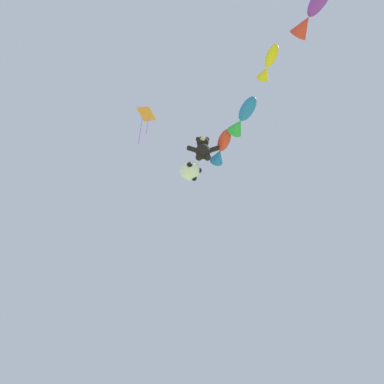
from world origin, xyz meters
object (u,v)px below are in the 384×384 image
(teddy_bear_kite, at_px, (203,148))
(fish_kite_cobalt, at_px, (242,118))
(fish_kite_goldfin, at_px, (268,65))
(diamond_kite, at_px, (146,116))
(fish_kite_violet, at_px, (311,13))
(fish_kite_crimson, at_px, (221,149))
(soccer_ball_kite, at_px, (190,170))

(teddy_bear_kite, relative_size, fish_kite_cobalt, 0.81)
(fish_kite_goldfin, bearing_deg, fish_kite_cobalt, 108.38)
(fish_kite_cobalt, relative_size, diamond_kite, 0.73)
(teddy_bear_kite, relative_size, fish_kite_violet, 0.93)
(fish_kite_crimson, relative_size, fish_kite_violet, 1.25)
(fish_kite_crimson, height_order, fish_kite_goldfin, fish_kite_goldfin)
(fish_kite_crimson, xyz_separation_m, fish_kite_cobalt, (0.84, -2.11, -0.13))
(soccer_ball_kite, relative_size, fish_kite_cobalt, 0.51)
(fish_kite_goldfin, relative_size, fish_kite_violet, 0.80)
(fish_kite_violet, bearing_deg, soccer_ball_kite, 124.35)
(teddy_bear_kite, xyz_separation_m, fish_kite_violet, (3.64, -6.34, 0.11))
(teddy_bear_kite, relative_size, diamond_kite, 0.59)
(diamond_kite, bearing_deg, fish_kite_cobalt, -11.84)
(fish_kite_crimson, relative_size, fish_kite_cobalt, 1.09)
(fish_kite_crimson, relative_size, fish_kite_goldfin, 1.56)
(teddy_bear_kite, xyz_separation_m, soccer_ball_kite, (-0.70, 0.00, -1.68))
(fish_kite_goldfin, bearing_deg, soccer_ball_kite, 128.35)
(fish_kite_crimson, height_order, diamond_kite, diamond_kite)
(fish_kite_goldfin, bearing_deg, teddy_bear_kite, 122.09)
(fish_kite_crimson, height_order, fish_kite_violet, fish_kite_crimson)
(teddy_bear_kite, distance_m, diamond_kite, 3.76)
(teddy_bear_kite, relative_size, fish_kite_goldfin, 1.16)
(diamond_kite, bearing_deg, soccer_ball_kite, 17.97)
(fish_kite_crimson, distance_m, fish_kite_violet, 7.08)
(fish_kite_goldfin, xyz_separation_m, diamond_kite, (-5.87, 3.45, 1.17))
(teddy_bear_kite, distance_m, fish_kite_violet, 7.31)
(fish_kite_cobalt, distance_m, diamond_kite, 5.45)
(fish_kite_crimson, relative_size, diamond_kite, 0.80)
(fish_kite_violet, xyz_separation_m, diamond_kite, (-6.84, 5.54, 1.69))
(fish_kite_crimson, bearing_deg, diamond_kite, -166.16)
(teddy_bear_kite, distance_m, fish_kite_cobalt, 2.65)
(fish_kite_cobalt, bearing_deg, soccer_ball_kite, 143.96)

